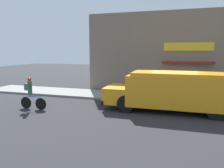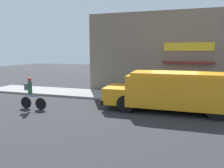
% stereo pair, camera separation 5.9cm
% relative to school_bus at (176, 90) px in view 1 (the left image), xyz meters
% --- Properties ---
extents(ground_plane, '(70.00, 70.00, 0.00)m').
position_rel_school_bus_xyz_m(ground_plane, '(-0.11, 1.33, -1.10)').
color(ground_plane, '#2B2B2D').
extents(sidewalk, '(28.00, 2.74, 0.14)m').
position_rel_school_bus_xyz_m(sidewalk, '(-0.11, 2.70, -1.03)').
color(sidewalk, gray).
rests_on(sidewalk, ground_plane).
extents(storefront, '(12.96, 0.75, 5.86)m').
position_rel_school_bus_xyz_m(storefront, '(-0.09, 4.35, 1.83)').
color(storefront, '#756656').
rests_on(storefront, ground_plane).
extents(school_bus, '(6.83, 2.71, 2.04)m').
position_rel_school_bus_xyz_m(school_bus, '(0.00, 0.00, 0.00)').
color(school_bus, orange).
rests_on(school_bus, ground_plane).
extents(cyclist, '(1.59, 0.20, 1.71)m').
position_rel_school_bus_xyz_m(cyclist, '(-7.39, -1.87, -0.28)').
color(cyclist, black).
rests_on(cyclist, ground_plane).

